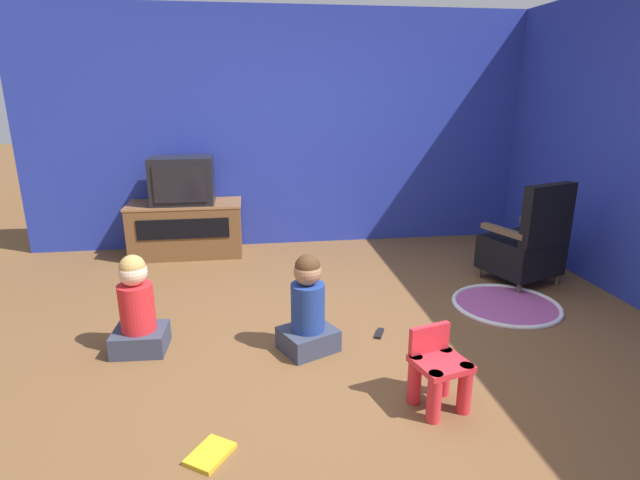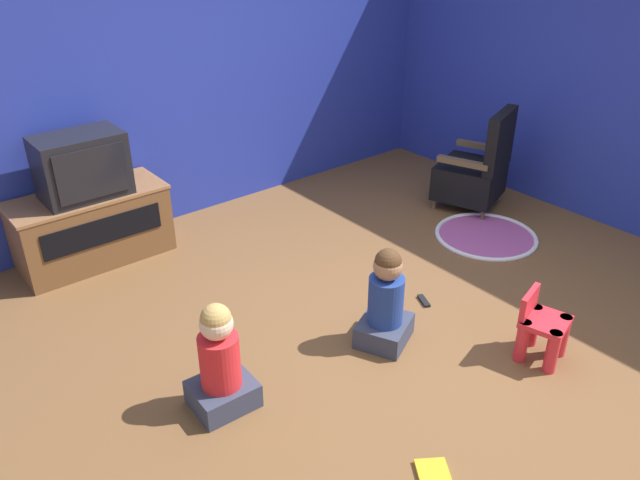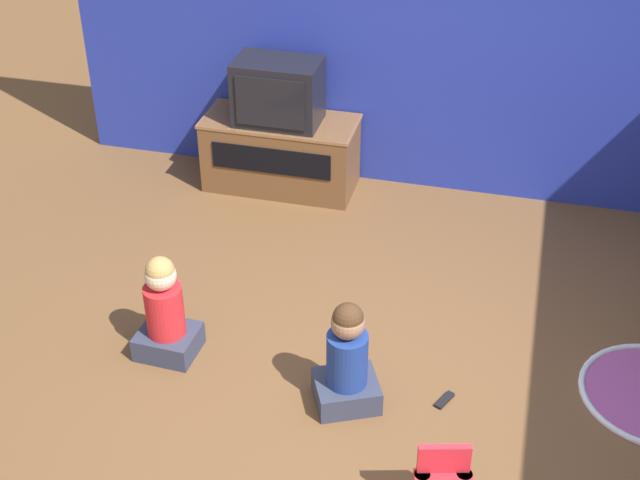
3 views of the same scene
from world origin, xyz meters
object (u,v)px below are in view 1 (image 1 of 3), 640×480
television (182,180)px  black_armchair (526,246)px  child_watching_center (137,310)px  remote_control (379,333)px  tv_cabinet (186,228)px  yellow_kid_chair (438,373)px  child_watching_left (308,310)px  book (210,454)px

television → black_armchair: (3.16, -1.26, -0.46)m
television → black_armchair: 3.44m
child_watching_center → remote_control: size_ratio=4.45×
black_armchair → tv_cabinet: bearing=-41.7°
tv_cabinet → yellow_kid_chair: tv_cabinet is taller
tv_cabinet → child_watching_center: (-0.09, -2.10, -0.00)m
child_watching_left → book: 1.18m
tv_cabinet → black_armchair: (3.16, -1.29, 0.06)m
remote_control → child_watching_left: bearing=129.0°
yellow_kid_chair → remote_control: yellow_kid_chair is taller
television → black_armchair: television is taller
tv_cabinet → child_watching_left: size_ratio=1.72×
television → child_watching_left: 2.51m
black_armchair → remote_control: size_ratio=6.17×
yellow_kid_chair → book: 1.28m
book → black_armchair: bearing=-20.2°
black_armchair → yellow_kid_chair: black_armchair is taller
remote_control → tv_cabinet: bearing=61.8°
child_watching_center → television: bearing=90.0°
tv_cabinet → child_watching_center: bearing=-92.5°
child_watching_left → remote_control: size_ratio=4.45×
black_armchair → yellow_kid_chair: size_ratio=2.11×
yellow_kid_chair → child_watching_center: 2.00m
book → tv_cabinet: bearing=42.1°
book → remote_control: (1.14, 1.11, -0.00)m
television → remote_control: bearing=-52.7°
yellow_kid_chair → child_watching_left: size_ratio=0.66×
television → remote_control: television is taller
black_armchair → child_watching_center: 3.36m
child_watching_center → child_watching_left: bearing=-5.2°
television → book: television is taller
yellow_kid_chair → tv_cabinet: bearing=104.3°
tv_cabinet → television: (0.00, -0.03, 0.52)m
black_armchair → remote_control: (-1.58, -0.83, -0.35)m
tv_cabinet → child_watching_left: (1.05, -2.26, -0.00)m
tv_cabinet → television: television is taller
black_armchair → yellow_kid_chair: bearing=29.6°
yellow_kid_chair → remote_control: bearing=81.5°
tv_cabinet → television: bearing=-90.0°
book → yellow_kid_chair: bearing=-44.8°
television → book: 3.33m
black_armchair → child_watching_center: bearing=-5.5°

